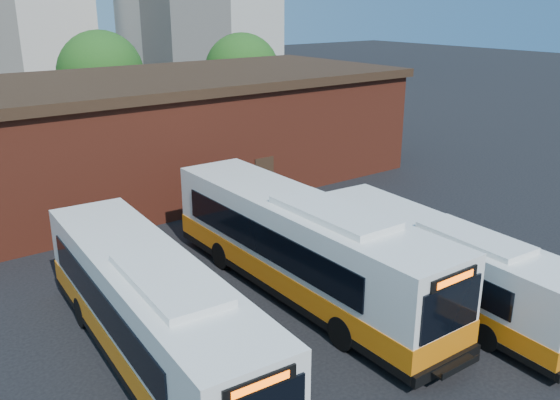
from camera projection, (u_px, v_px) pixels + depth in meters
ground at (432, 320)px, 20.24m from camera, size 220.00×220.00×0.00m
bus_west at (152, 316)px, 17.40m from camera, size 3.55×13.02×3.51m
bus_midwest at (302, 250)px, 21.67m from camera, size 3.17×14.00×3.79m
bus_mideast at (440, 266)px, 21.08m from camera, size 3.13×11.44×3.08m
transit_worker at (510, 288)px, 20.66m from camera, size 0.53×0.70×1.73m
depot_building at (161, 130)px, 34.30m from camera, size 28.60×12.60×6.40m
tree_mid at (101, 74)px, 45.44m from camera, size 6.56×6.56×8.36m
tree_east at (242, 71)px, 49.56m from camera, size 6.24×6.24×7.96m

